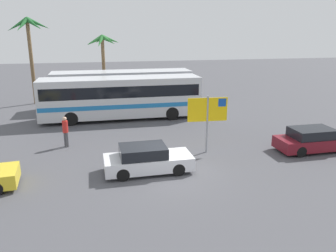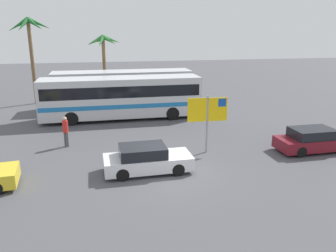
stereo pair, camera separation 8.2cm
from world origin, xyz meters
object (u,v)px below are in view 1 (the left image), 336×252
object	(u,v)px
car_white	(147,159)
pedestrian_crossing_lot	(65,129)
ferry_sign	(208,112)
bus_rear_coach	(123,87)
car_maroon	(314,140)
bus_front_coach	(121,96)

from	to	relation	value
car_white	pedestrian_crossing_lot	size ratio (longest dim) A/B	2.33
ferry_sign	pedestrian_crossing_lot	xyz separation A→B (m)	(-7.77, 2.62, -1.25)
car_white	pedestrian_crossing_lot	bearing A→B (deg)	130.56
bus_rear_coach	pedestrian_crossing_lot	distance (m)	10.84
car_white	car_maroon	world-z (taller)	same
ferry_sign	car_maroon	world-z (taller)	ferry_sign
car_maroon	pedestrian_crossing_lot	xyz separation A→B (m)	(-13.75, 3.66, 0.44)
car_white	car_maroon	bearing A→B (deg)	4.77
bus_front_coach	pedestrian_crossing_lot	bearing A→B (deg)	-122.26
pedestrian_crossing_lot	bus_front_coach	bearing A→B (deg)	9.05
bus_rear_coach	car_maroon	world-z (taller)	bus_rear_coach
car_white	pedestrian_crossing_lot	xyz separation A→B (m)	(-4.05, 4.61, 0.44)
car_white	ferry_sign	bearing A→B (deg)	27.36
ferry_sign	pedestrian_crossing_lot	world-z (taller)	ferry_sign
car_white	car_maroon	size ratio (longest dim) A/B	0.94
bus_front_coach	bus_rear_coach	xyz separation A→B (m)	(0.46, 4.09, 0.00)
car_maroon	pedestrian_crossing_lot	distance (m)	14.24
bus_rear_coach	car_maroon	bearing A→B (deg)	-54.94
car_white	bus_rear_coach	bearing A→B (deg)	88.74
bus_rear_coach	car_maroon	xyz separation A→B (m)	(9.58, -13.64, -1.15)
bus_front_coach	car_white	size ratio (longest dim) A/B	2.84
bus_rear_coach	pedestrian_crossing_lot	size ratio (longest dim) A/B	6.61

